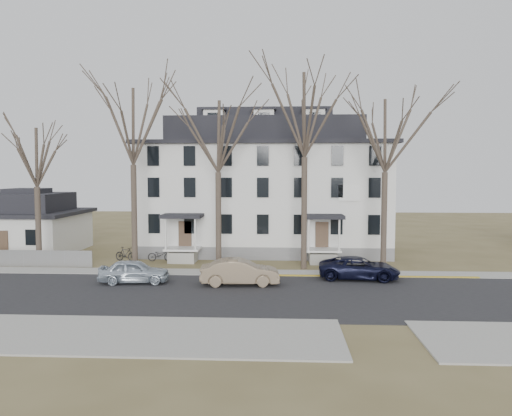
# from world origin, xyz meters

# --- Properties ---
(ground) EXTENTS (120.00, 120.00, 0.00)m
(ground) POSITION_xyz_m (0.00, 0.00, 0.00)
(ground) COLOR olive
(ground) RESTS_ON ground
(main_road) EXTENTS (120.00, 10.00, 0.04)m
(main_road) POSITION_xyz_m (0.00, 2.00, 0.00)
(main_road) COLOR #27272A
(main_road) RESTS_ON ground
(far_sidewalk) EXTENTS (120.00, 2.00, 0.08)m
(far_sidewalk) POSITION_xyz_m (0.00, 8.00, 0.00)
(far_sidewalk) COLOR #A09F97
(far_sidewalk) RESTS_ON ground
(near_sidewalk_left) EXTENTS (20.00, 5.00, 0.08)m
(near_sidewalk_left) POSITION_xyz_m (-8.00, -5.00, 0.00)
(near_sidewalk_left) COLOR #A09F97
(near_sidewalk_left) RESTS_ON ground
(yellow_curb) EXTENTS (14.00, 0.25, 0.06)m
(yellow_curb) POSITION_xyz_m (5.00, 7.10, 0.00)
(yellow_curb) COLOR gold
(yellow_curb) RESTS_ON ground
(boarding_house) EXTENTS (20.80, 12.36, 12.05)m
(boarding_house) POSITION_xyz_m (-2.00, 17.95, 5.38)
(boarding_house) COLOR slate
(boarding_house) RESTS_ON ground
(small_house) EXTENTS (8.70, 8.70, 5.00)m
(small_house) POSITION_xyz_m (-22.00, 16.00, 2.25)
(small_house) COLOR silver
(small_house) RESTS_ON ground
(tree_far_left) EXTENTS (8.40, 8.40, 13.72)m
(tree_far_left) POSITION_xyz_m (-11.00, 9.80, 10.34)
(tree_far_left) COLOR #473B31
(tree_far_left) RESTS_ON ground
(tree_mid_left) EXTENTS (7.80, 7.80, 12.74)m
(tree_mid_left) POSITION_xyz_m (-5.00, 9.80, 9.60)
(tree_mid_left) COLOR #473B31
(tree_mid_left) RESTS_ON ground
(tree_center) EXTENTS (9.00, 9.00, 14.70)m
(tree_center) POSITION_xyz_m (1.00, 9.80, 11.08)
(tree_center) COLOR #473B31
(tree_center) RESTS_ON ground
(tree_mid_right) EXTENTS (7.80, 7.80, 12.74)m
(tree_mid_right) POSITION_xyz_m (6.50, 9.80, 9.60)
(tree_mid_right) COLOR #473B31
(tree_mid_right) RESTS_ON ground
(tree_bungalow) EXTENTS (6.60, 6.60, 10.78)m
(tree_bungalow) POSITION_xyz_m (-18.00, 9.80, 8.12)
(tree_bungalow) COLOR #473B31
(tree_bungalow) RESTS_ON ground
(car_silver) EXTENTS (4.36, 2.12, 1.43)m
(car_silver) POSITION_xyz_m (-9.49, 4.60, 0.72)
(car_silver) COLOR #B1BECB
(car_silver) RESTS_ON ground
(car_tan) EXTENTS (4.81, 1.99, 1.55)m
(car_tan) POSITION_xyz_m (-3.04, 4.43, 0.77)
(car_tan) COLOR #74624B
(car_tan) RESTS_ON ground
(car_navy) EXTENTS (5.24, 2.80, 1.40)m
(car_navy) POSITION_xyz_m (4.32, 6.46, 0.70)
(car_navy) COLOR black
(car_navy) RESTS_ON ground
(bicycle_left) EXTENTS (1.90, 0.72, 0.98)m
(bicycle_left) POSITION_xyz_m (-9.71, 11.96, 0.49)
(bicycle_left) COLOR black
(bicycle_left) RESTS_ON ground
(bicycle_right) EXTENTS (1.87, 1.04, 1.08)m
(bicycle_right) POSITION_xyz_m (-12.34, 11.88, 0.54)
(bicycle_right) COLOR black
(bicycle_right) RESTS_ON ground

